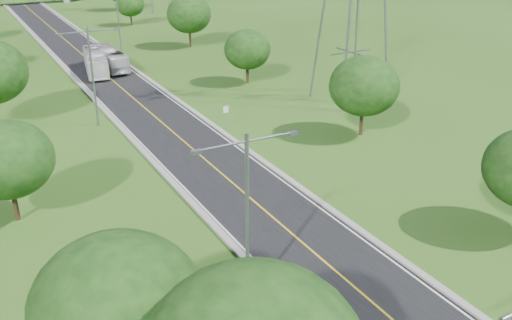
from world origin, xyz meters
The scene contains 16 objects.
ground centered at (0.00, 60.00, 0.00)m, with size 260.00×260.00×0.00m, color #2D4C15.
road centered at (0.00, 66.00, 0.03)m, with size 8.00×150.00×0.06m, color black.
curb_left centered at (-4.25, 66.00, 0.11)m, with size 0.50×150.00×0.22m, color gray.
curb_right centered at (4.25, 66.00, 0.11)m, with size 0.50×150.00×0.22m, color gray.
speed_limit_sign centered at (5.20, 37.98, 1.60)m, with size 0.55×0.09×2.40m.
streetlight_near_left centered at (-6.00, 12.00, 5.94)m, with size 5.90×0.25×10.00m.
streetlight_mid_left centered at (-6.00, 45.00, 5.94)m, with size 5.90×0.25×10.00m.
streetlight_far_right centered at (6.00, 78.00, 5.94)m, with size 5.90×0.25×10.00m.
tree_la centered at (-14.00, 8.00, 5.27)m, with size 7.14×7.14×8.30m.
tree_lb centered at (-16.00, 28.00, 4.64)m, with size 6.30×6.30×7.33m.
tree_rb centered at (16.00, 30.00, 4.95)m, with size 6.72×6.72×7.82m.
tree_rc centered at (15.00, 52.00, 4.33)m, with size 5.88×5.88×6.84m.
tree_rd centered at (17.00, 76.00, 5.27)m, with size 7.14×7.14×8.30m.
tree_re centered at (14.50, 100.00, 4.02)m, with size 5.46×5.46×6.35m.
bus_outbound centered at (1.35, 67.41, 1.54)m, with size 2.49×10.63×2.96m, color silver.
bus_inbound centered at (-0.86, 66.17, 1.59)m, with size 2.57×10.99×3.06m, color white.
Camera 1 is at (-18.09, -11.22, 19.84)m, focal length 40.00 mm.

